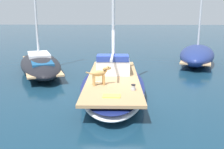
# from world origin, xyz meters

# --- Properties ---
(ground_plane) EXTENTS (120.00, 120.00, 0.00)m
(ground_plane) POSITION_xyz_m (0.00, 0.00, 0.00)
(ground_plane) COLOR #143347
(sailboat_main) EXTENTS (2.67, 7.29, 0.66)m
(sailboat_main) POSITION_xyz_m (0.00, 0.00, 0.34)
(sailboat_main) COLOR white
(sailboat_main) RESTS_ON ground
(mast_main) EXTENTS (0.14, 2.27, 6.07)m
(mast_main) POSITION_xyz_m (-0.02, 0.73, 3.36)
(mast_main) COLOR silver
(mast_main) RESTS_ON sailboat_main
(cabin_house) EXTENTS (1.45, 2.25, 0.84)m
(cabin_house) POSITION_xyz_m (-0.03, 1.12, 1.01)
(cabin_house) COLOR silver
(cabin_house) RESTS_ON sailboat_main
(dog_tan) EXTENTS (0.91, 0.40, 0.70)m
(dog_tan) POSITION_xyz_m (-0.43, -1.21, 1.08)
(dog_tan) COLOR tan
(dog_tan) RESTS_ON sailboat_main
(deck_winch) EXTENTS (0.16, 0.16, 0.21)m
(deck_winch) POSITION_xyz_m (0.76, -1.81, 0.76)
(deck_winch) COLOR #B7B7BC
(deck_winch) RESTS_ON sailboat_main
(coiled_rope) EXTENTS (0.32, 0.32, 0.04)m
(coiled_rope) POSITION_xyz_m (-0.54, -1.01, 0.68)
(coiled_rope) COLOR beige
(coiled_rope) RESTS_ON sailboat_main
(deck_towel) EXTENTS (0.57, 0.38, 0.03)m
(deck_towel) POSITION_xyz_m (0.05, -2.48, 0.68)
(deck_towel) COLOR #D8D14C
(deck_towel) RESTS_ON sailboat_main
(moored_boat_starboard_side) EXTENTS (3.70, 6.00, 8.29)m
(moored_boat_starboard_side) POSITION_xyz_m (5.15, 6.18, 0.63)
(moored_boat_starboard_side) COLOR navy
(moored_boat_starboard_side) RESTS_ON ground
(moored_boat_port_side) EXTENTS (4.44, 6.94, 7.61)m
(moored_boat_port_side) POSITION_xyz_m (-4.13, 3.46, 0.52)
(moored_boat_port_side) COLOR black
(moored_boat_port_side) RESTS_ON ground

